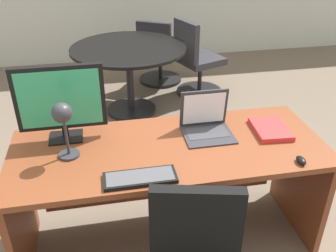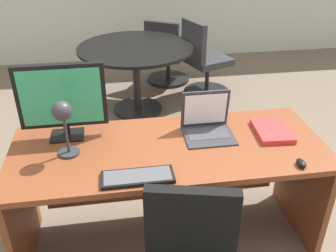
% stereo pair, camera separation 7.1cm
% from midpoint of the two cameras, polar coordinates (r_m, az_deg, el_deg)
% --- Properties ---
extents(ground, '(12.00, 12.00, 0.00)m').
position_cam_midpoint_polar(ground, '(3.88, -4.67, -0.78)').
color(ground, '#6B5B4C').
extents(desk, '(1.87, 0.75, 0.76)m').
position_cam_midpoint_polar(desk, '(2.38, -0.93, -6.86)').
color(desk, brown).
rests_on(desk, ground).
extents(monitor, '(0.52, 0.16, 0.47)m').
position_cam_midpoint_polar(monitor, '(2.27, -17.01, 3.82)').
color(monitor, black).
rests_on(monitor, desk).
extents(laptop, '(0.30, 0.27, 0.26)m').
position_cam_midpoint_polar(laptop, '(2.35, 4.91, 1.00)').
color(laptop, '#2D2D33').
rests_on(laptop, desk).
extents(keyboard, '(0.38, 0.14, 0.02)m').
position_cam_midpoint_polar(keyboard, '(1.96, -5.33, -7.89)').
color(keyboard, black).
rests_on(keyboard, desk).
extents(mouse, '(0.05, 0.08, 0.04)m').
position_cam_midpoint_polar(mouse, '(2.18, 18.80, -5.01)').
color(mouse, black).
rests_on(mouse, desk).
extents(desk_lamp, '(0.12, 0.14, 0.35)m').
position_cam_midpoint_polar(desk_lamp, '(2.07, -16.69, 0.92)').
color(desk_lamp, '#2D2D33').
rests_on(desk_lamp, desk).
extents(book, '(0.23, 0.30, 0.03)m').
position_cam_midpoint_polar(book, '(2.44, 14.59, -0.45)').
color(book, red).
rests_on(book, desk).
extents(meeting_table, '(1.22, 1.22, 0.75)m').
position_cam_midpoint_polar(meeting_table, '(4.06, -6.47, 9.48)').
color(meeting_table, black).
rests_on(meeting_table, ground).
extents(meeting_chair_near, '(0.63, 0.64, 0.84)m').
position_cam_midpoint_polar(meeting_chair_near, '(4.91, -1.87, 10.31)').
color(meeting_chair_near, black).
rests_on(meeting_chair_near, ground).
extents(meeting_chair_far, '(0.61, 0.59, 0.92)m').
position_cam_midpoint_polar(meeting_chair_far, '(4.55, 3.89, 9.30)').
color(meeting_chair_far, black).
rests_on(meeting_chair_far, ground).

